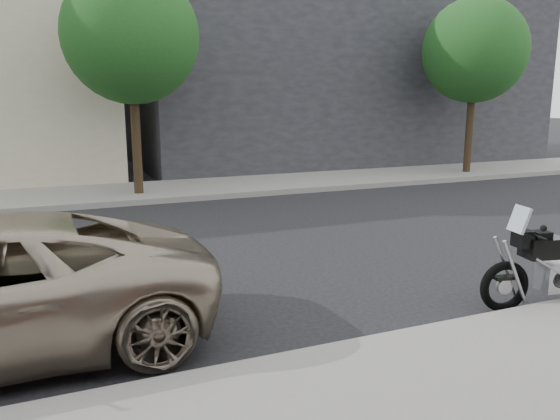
# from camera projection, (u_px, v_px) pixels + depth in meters

# --- Properties ---
(ground) EXTENTS (120.00, 120.00, 0.00)m
(ground) POSITION_uv_depth(u_px,v_px,m) (305.00, 246.00, 9.84)
(ground) COLOR black
(ground) RESTS_ON ground
(far_sidewalk) EXTENTS (44.00, 3.00, 0.15)m
(far_sidewalk) POSITION_uv_depth(u_px,v_px,m) (207.00, 188.00, 15.68)
(far_sidewalk) COLOR gray
(far_sidewalk) RESTS_ON ground
(far_building_dark) EXTENTS (16.00, 11.00, 7.00)m
(far_building_dark) POSITION_uv_depth(u_px,v_px,m) (317.00, 78.00, 23.98)
(far_building_dark) COLOR #27272C
(far_building_dark) RESTS_ON ground
(street_tree_left) EXTENTS (3.40, 3.40, 5.70)m
(street_tree_left) POSITION_uv_depth(u_px,v_px,m) (475.00, 51.00, 17.86)
(street_tree_left) COLOR #332617
(street_tree_left) RESTS_ON far_sidewalk
(street_tree_mid) EXTENTS (3.40, 3.40, 5.70)m
(street_tree_mid) POSITION_uv_depth(u_px,v_px,m) (131.00, 36.00, 13.65)
(street_tree_mid) COLOR #332617
(street_tree_mid) RESTS_ON far_sidewalk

